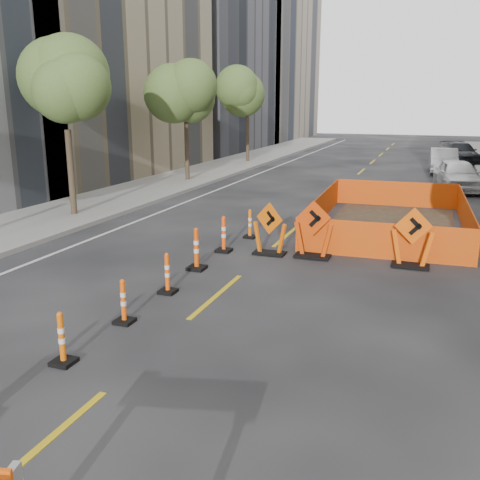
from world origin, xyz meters
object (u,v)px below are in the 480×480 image
at_px(channelizer_8, 250,224).
at_px(parked_car_far, 459,153).
at_px(channelizer_3, 62,338).
at_px(channelizer_5, 167,273).
at_px(channelizer_4, 123,301).
at_px(chevron_sign_center, 313,229).
at_px(chevron_sign_right, 413,238).
at_px(channelizer_7, 224,234).
at_px(channelizer_6, 196,249).
at_px(parked_car_near, 457,175).
at_px(parked_car_mid, 443,161).
at_px(chevron_sign_left, 270,229).

bearing_deg(channelizer_8, parked_car_far, 74.91).
bearing_deg(channelizer_3, channelizer_8, 89.28).
bearing_deg(channelizer_5, channelizer_4, -90.14).
bearing_deg(channelizer_3, chevron_sign_center, 71.78).
height_order(channelizer_8, chevron_sign_right, chevron_sign_right).
relative_size(channelizer_5, channelizer_7, 0.89).
bearing_deg(chevron_sign_center, chevron_sign_right, -24.75).
bearing_deg(channelizer_3, channelizer_6, 90.86).
distance_m(channelizer_8, chevron_sign_right, 5.32).
xyz_separation_m(channelizer_8, chevron_sign_center, (2.42, -1.56, 0.35)).
xyz_separation_m(chevron_sign_center, parked_car_near, (4.11, 14.23, -0.06)).
bearing_deg(channelizer_5, channelizer_8, 89.12).
xyz_separation_m(channelizer_8, parked_car_mid, (5.90, 19.69, 0.27)).
bearing_deg(channelizer_3, parked_car_mid, 78.27).
bearing_deg(parked_car_far, channelizer_4, -114.25).
xyz_separation_m(channelizer_3, chevron_sign_center, (2.53, 7.70, 0.36)).
relative_size(channelizer_4, parked_car_far, 0.18).
height_order(channelizer_5, channelizer_7, channelizer_7).
bearing_deg(channelizer_4, chevron_sign_right, 48.53).
relative_size(channelizer_7, parked_car_near, 0.24).
xyz_separation_m(chevron_sign_right, parked_car_near, (1.44, 14.23, -0.05)).
bearing_deg(chevron_sign_left, parked_car_near, 90.87).
xyz_separation_m(channelizer_4, parked_car_near, (6.61, 20.08, 0.31)).
bearing_deg(chevron_sign_right, chevron_sign_left, 164.77).
bearing_deg(chevron_sign_right, parked_car_near, 67.48).
bearing_deg(channelizer_3, parked_car_far, 78.58).
relative_size(channelizer_8, chevron_sign_right, 0.58).
xyz_separation_m(channelizer_7, parked_car_far, (7.16, 27.74, 0.20)).
xyz_separation_m(channelizer_8, parked_car_near, (6.52, 12.67, 0.30)).
xyz_separation_m(channelizer_7, chevron_sign_center, (2.59, 0.29, 0.29)).
xyz_separation_m(channelizer_6, channelizer_8, (0.20, 3.70, -0.09)).
bearing_deg(channelizer_8, parked_car_mid, 73.33).
relative_size(channelizer_3, channelizer_5, 0.98).
bearing_deg(channelizer_8, channelizer_3, -90.72).
relative_size(chevron_sign_right, parked_car_far, 0.32).
xyz_separation_m(channelizer_3, channelizer_8, (0.12, 9.26, 0.00)).
bearing_deg(channelizer_4, chevron_sign_left, 77.60).
bearing_deg(parked_car_mid, channelizer_3, -104.10).
bearing_deg(channelizer_7, channelizer_3, -89.57).
relative_size(channelizer_8, parked_car_near, 0.21).
distance_m(chevron_sign_right, parked_car_mid, 21.27).
distance_m(channelizer_5, channelizer_8, 5.56).
xyz_separation_m(channelizer_4, chevron_sign_center, (2.51, 5.85, 0.37)).
bearing_deg(parked_car_far, channelizer_8, -117.35).
xyz_separation_m(channelizer_4, channelizer_6, (-0.11, 3.70, 0.11)).
height_order(channelizer_7, parked_car_far, parked_car_far).
relative_size(channelizer_7, parked_car_far, 0.21).
bearing_deg(chevron_sign_right, channelizer_5, -158.99).
bearing_deg(parked_car_far, channelizer_7, -116.72).
distance_m(chevron_sign_left, parked_car_near, 15.29).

